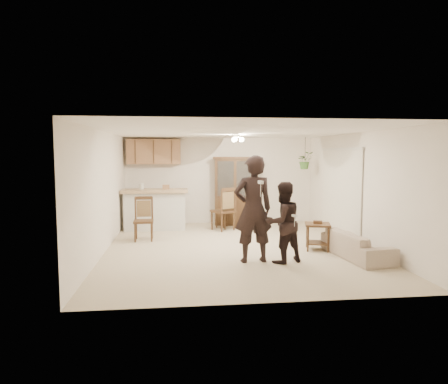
{
  "coord_description": "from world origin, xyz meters",
  "views": [
    {
      "loc": [
        -1.23,
        -8.42,
        2.02
      ],
      "look_at": [
        -0.21,
        0.4,
        1.18
      ],
      "focal_mm": 32.0,
      "sensor_mm": 36.0,
      "label": 1
    }
  ],
  "objects": [
    {
      "name": "sofa",
      "position": [
        2.25,
        -1.06,
        0.37
      ],
      "size": [
        0.93,
        1.94,
        0.73
      ],
      "primitive_type": "imported",
      "rotation": [
        0.0,
        0.0,
        1.68
      ],
      "color": "beige",
      "rests_on": "floor"
    },
    {
      "name": "ceiling_fixture",
      "position": [
        0.2,
        1.2,
        2.4
      ],
      "size": [
        0.36,
        0.36,
        0.2
      ],
      "primitive_type": null,
      "color": "beige",
      "rests_on": "ceiling"
    },
    {
      "name": "wall_front",
      "position": [
        0.0,
        -3.25,
        1.25
      ],
      "size": [
        5.5,
        0.02,
        2.5
      ],
      "primitive_type": "cube",
      "color": "silver",
      "rests_on": "ground"
    },
    {
      "name": "upper_cabinets",
      "position": [
        -1.9,
        3.07,
        2.1
      ],
      "size": [
        1.5,
        0.34,
        0.7
      ],
      "primitive_type": "cube",
      "color": "brown",
      "rests_on": "wall_back"
    },
    {
      "name": "ceiling",
      "position": [
        0.0,
        0.0,
        2.5
      ],
      "size": [
        5.5,
        6.5,
        0.02
      ],
      "primitive_type": "cube",
      "color": "white",
      "rests_on": "wall_back"
    },
    {
      "name": "controller_adult",
      "position": [
        0.21,
        -1.61,
        1.54
      ],
      "size": [
        0.07,
        0.18,
        0.05
      ],
      "primitive_type": "cube",
      "rotation": [
        0.0,
        0.0,
        3.23
      ],
      "color": "silver",
      "rests_on": "adult"
    },
    {
      "name": "china_hutch",
      "position": [
        0.41,
        2.87,
        0.96
      ],
      "size": [
        1.31,
        0.7,
        1.95
      ],
      "rotation": [
        0.0,
        0.0,
        -0.19
      ],
      "color": "#3C2316",
      "rests_on": "floor"
    },
    {
      "name": "adult",
      "position": [
        0.16,
        -1.14,
        0.9
      ],
      "size": [
        0.69,
        0.49,
        1.8
      ],
      "primitive_type": "imported",
      "rotation": [
        0.0,
        0.0,
        3.23
      ],
      "color": "black",
      "rests_on": "floor"
    },
    {
      "name": "bar_top",
      "position": [
        -1.85,
        2.35,
        1.05
      ],
      "size": [
        1.75,
        0.7,
        0.08
      ],
      "primitive_type": "cube",
      "color": "tan",
      "rests_on": "breakfast_bar"
    },
    {
      "name": "wall_right",
      "position": [
        2.75,
        0.0,
        1.25
      ],
      "size": [
        0.02,
        6.5,
        2.5
      ],
      "primitive_type": "cube",
      "color": "silver",
      "rests_on": "ground"
    },
    {
      "name": "controller_child",
      "position": [
        0.83,
        -1.58,
        0.93
      ],
      "size": [
        0.08,
        0.14,
        0.04
      ],
      "primitive_type": "cube",
      "rotation": [
        0.0,
        0.0,
        3.5
      ],
      "color": "silver",
      "rests_on": "child"
    },
    {
      "name": "vertical_blinds",
      "position": [
        2.71,
        0.9,
        1.1
      ],
      "size": [
        0.06,
        2.3,
        2.1
      ],
      "primitive_type": null,
      "color": "beige",
      "rests_on": "wall_right"
    },
    {
      "name": "wall_left",
      "position": [
        -2.75,
        0.0,
        1.25
      ],
      "size": [
        0.02,
        6.5,
        2.5
      ],
      "primitive_type": "cube",
      "color": "silver",
      "rests_on": "ground"
    },
    {
      "name": "side_table",
      "position": [
        1.7,
        -0.37,
        0.29
      ],
      "size": [
        0.63,
        0.63,
        0.63
      ],
      "rotation": [
        0.0,
        0.0,
        -0.27
      ],
      "color": "#3C2316",
      "rests_on": "floor"
    },
    {
      "name": "breakfast_bar",
      "position": [
        -1.85,
        2.35,
        0.5
      ],
      "size": [
        1.6,
        0.55,
        1.0
      ],
      "primitive_type": "cube",
      "color": "silver",
      "rests_on": "floor"
    },
    {
      "name": "chair_bar",
      "position": [
        -2.04,
        1.0,
        0.29
      ],
      "size": [
        0.47,
        0.47,
        1.02
      ],
      "rotation": [
        0.0,
        0.0,
        0.03
      ],
      "color": "#3C2316",
      "rests_on": "floor"
    },
    {
      "name": "floor",
      "position": [
        0.0,
        0.0,
        0.0
      ],
      "size": [
        6.5,
        6.5,
        0.0
      ],
      "primitive_type": "plane",
      "color": "#BFAD91",
      "rests_on": "ground"
    },
    {
      "name": "wall_back",
      "position": [
        0.0,
        3.25,
        1.25
      ],
      "size": [
        5.5,
        0.02,
        2.5
      ],
      "primitive_type": "cube",
      "color": "silver",
      "rests_on": "ground"
    },
    {
      "name": "hanging_plant",
      "position": [
        2.3,
        2.4,
        1.85
      ],
      "size": [
        0.43,
        0.37,
        0.48
      ],
      "primitive_type": "imported",
      "color": "#336026",
      "rests_on": "ceiling"
    },
    {
      "name": "child",
      "position": [
        0.71,
        -1.25,
        0.68
      ],
      "size": [
        0.79,
        0.71,
        1.35
      ],
      "primitive_type": "imported",
      "rotation": [
        0.0,
        0.0,
        3.5
      ],
      "color": "black",
      "rests_on": "floor"
    },
    {
      "name": "chair_hutch_right",
      "position": [
        -0.04,
        2.07,
        0.32
      ],
      "size": [
        0.7,
        0.7,
        1.15
      ],
      "rotation": [
        0.0,
        0.0,
        3.72
      ],
      "color": "#3C2316",
      "rests_on": "floor"
    },
    {
      "name": "plant_cord",
      "position": [
        2.3,
        2.4,
        2.17
      ],
      "size": [
        0.01,
        0.01,
        0.65
      ],
      "primitive_type": "cylinder",
      "color": "black",
      "rests_on": "ceiling"
    },
    {
      "name": "chair_hutch_left",
      "position": [
        0.07,
        2.37,
        0.28
      ],
      "size": [
        0.62,
        0.62,
        1.01
      ],
      "rotation": [
        0.0,
        0.0,
        -1.0
      ],
      "color": "#3C2316",
      "rests_on": "floor"
    }
  ]
}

